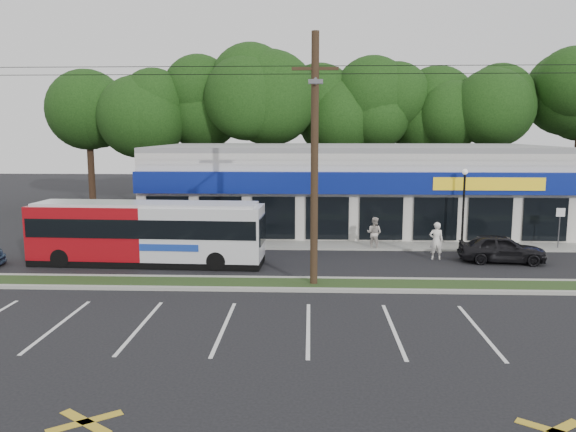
# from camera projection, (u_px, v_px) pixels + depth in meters

# --- Properties ---
(ground) EXTENTS (120.00, 120.00, 0.00)m
(ground) POSITION_uv_depth(u_px,v_px,m) (237.00, 292.00, 21.92)
(ground) COLOR black
(ground) RESTS_ON ground
(grass_strip) EXTENTS (40.00, 1.60, 0.12)m
(grass_strip) POSITION_uv_depth(u_px,v_px,m) (240.00, 284.00, 22.90)
(grass_strip) COLOR #263415
(grass_strip) RESTS_ON ground
(curb_south) EXTENTS (40.00, 0.25, 0.14)m
(curb_south) POSITION_uv_depth(u_px,v_px,m) (238.00, 289.00, 22.06)
(curb_south) COLOR #9E9E93
(curb_south) RESTS_ON ground
(curb_north) EXTENTS (40.00, 0.25, 0.14)m
(curb_north) POSITION_uv_depth(u_px,v_px,m) (243.00, 278.00, 23.74)
(curb_north) COLOR #9E9E93
(curb_north) RESTS_ON ground
(sidewalk) EXTENTS (32.00, 2.20, 0.10)m
(sidewalk) POSITION_uv_depth(u_px,v_px,m) (349.00, 245.00, 30.61)
(sidewalk) COLOR #9E9E93
(sidewalk) RESTS_ON ground
(strip_mall) EXTENTS (25.00, 12.55, 5.30)m
(strip_mall) POSITION_uv_depth(u_px,v_px,m) (351.00, 186.00, 37.03)
(strip_mall) COLOR beige
(strip_mall) RESTS_ON ground
(utility_pole) EXTENTS (50.00, 2.77, 10.00)m
(utility_pole) POSITION_uv_depth(u_px,v_px,m) (310.00, 152.00, 21.91)
(utility_pole) COLOR black
(utility_pole) RESTS_ON ground
(lamp_post) EXTENTS (0.30, 0.30, 4.25)m
(lamp_post) POSITION_uv_depth(u_px,v_px,m) (464.00, 199.00, 29.78)
(lamp_post) COLOR black
(lamp_post) RESTS_ON ground
(sign_post) EXTENTS (0.45, 0.10, 2.23)m
(sign_post) POSITION_uv_depth(u_px,v_px,m) (560.00, 221.00, 29.53)
(sign_post) COLOR #59595E
(sign_post) RESTS_ON ground
(tree_line) EXTENTS (46.76, 6.76, 11.83)m
(tree_line) POSITION_uv_depth(u_px,v_px,m) (325.00, 104.00, 46.19)
(tree_line) COLOR black
(tree_line) RESTS_ON ground
(metrobus) EXTENTS (11.00, 2.77, 2.94)m
(metrobus) POSITION_uv_depth(u_px,v_px,m) (147.00, 232.00, 26.32)
(metrobus) COLOR maroon
(metrobus) RESTS_ON ground
(car_dark) EXTENTS (4.12, 1.99, 1.36)m
(car_dark) POSITION_uv_depth(u_px,v_px,m) (502.00, 248.00, 26.78)
(car_dark) COLOR black
(car_dark) RESTS_ON ground
(pedestrian_a) EXTENTS (0.71, 0.50, 1.86)m
(pedestrian_a) POSITION_uv_depth(u_px,v_px,m) (436.00, 241.00, 27.36)
(pedestrian_a) COLOR white
(pedestrian_a) RESTS_ON ground
(pedestrian_b) EXTENTS (1.05, 0.98, 1.73)m
(pedestrian_b) POSITION_uv_depth(u_px,v_px,m) (374.00, 233.00, 29.78)
(pedestrian_b) COLOR beige
(pedestrian_b) RESTS_ON ground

